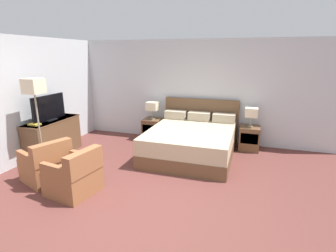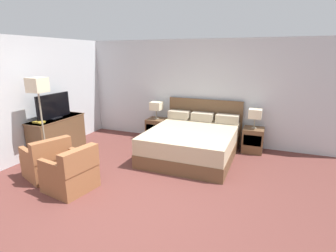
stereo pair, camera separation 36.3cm
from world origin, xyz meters
name	(u,v)px [view 2 (the right image)]	position (x,y,z in m)	size (l,w,h in m)	color
ground_plane	(131,206)	(0.00, 0.00, 0.00)	(10.04, 10.04, 0.00)	brown
wall_back	(196,92)	(0.00, 3.38, 1.27)	(7.06, 0.06, 2.53)	silver
wall_left	(43,96)	(-2.96, 1.37, 1.27)	(0.06, 5.15, 2.53)	silver
bed	(193,141)	(0.25, 2.29, 0.33)	(1.85, 2.14, 1.11)	brown
nightstand_left	(157,129)	(-0.96, 3.05, 0.28)	(0.45, 0.48, 0.56)	brown
nightstand_right	(253,140)	(1.46, 3.05, 0.28)	(0.45, 0.48, 0.56)	brown
table_lamp_left	(156,106)	(-0.96, 3.05, 0.89)	(0.28, 0.28, 0.44)	gray
table_lamp_right	(255,114)	(1.46, 3.05, 0.89)	(0.28, 0.28, 0.44)	gray
dresser	(58,135)	(-2.67, 1.37, 0.41)	(0.48, 1.34, 0.80)	brown
tv	(54,107)	(-2.66, 1.35, 1.06)	(0.18, 0.91, 0.55)	black
book_red_cover	(39,122)	(-2.66, 0.91, 0.81)	(0.21, 0.15, 0.04)	gold
armchair_by_window	(48,162)	(-1.89, 0.31, 0.28)	(0.89, 0.88, 0.76)	#935B38
armchair_companion	(71,174)	(-1.14, 0.08, 0.28)	(0.79, 0.78, 0.76)	#935B38
floor_lamp	(38,92)	(-2.43, 0.78, 1.46)	(0.31, 0.31, 1.74)	gray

